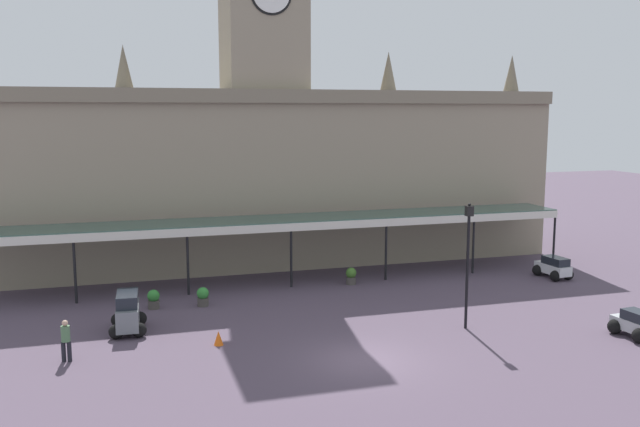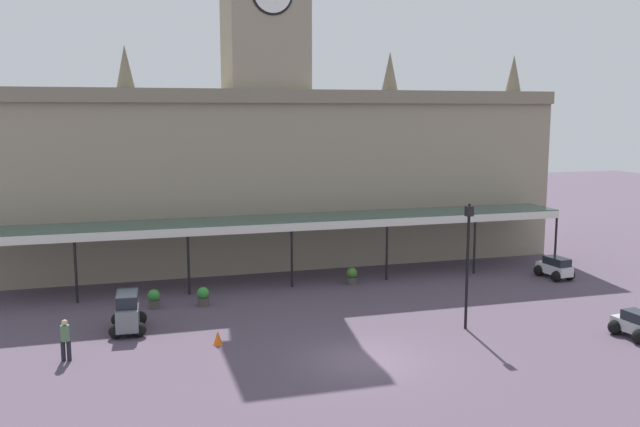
{
  "view_description": "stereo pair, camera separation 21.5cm",
  "coord_description": "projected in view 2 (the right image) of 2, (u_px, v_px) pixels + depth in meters",
  "views": [
    {
      "loc": [
        -9.02,
        -23.87,
        9.64
      ],
      "look_at": [
        0.0,
        6.18,
        4.93
      ],
      "focal_mm": 38.08,
      "sensor_mm": 36.0,
      "label": 1
    },
    {
      "loc": [
        -8.82,
        -23.93,
        9.64
      ],
      "look_at": [
        0.0,
        6.18,
        4.93
      ],
      "focal_mm": 38.08,
      "sensor_mm": 36.0,
      "label": 2
    }
  ],
  "objects": [
    {
      "name": "ground_plane",
      "position": [
        364.0,
        360.0,
        26.6
      ],
      "size": [
        140.0,
        140.0,
        0.0
      ],
      "primitive_type": "plane",
      "color": "#514253"
    },
    {
      "name": "station_building",
      "position": [
        266.0,
        163.0,
        43.17
      ],
      "size": [
        37.34,
        6.49,
        20.81
      ],
      "color": "gray",
      "rests_on": "ground"
    },
    {
      "name": "entrance_canopy",
      "position": [
        286.0,
        221.0,
        38.41
      ],
      "size": [
        33.99,
        3.26,
        3.67
      ],
      "color": "#38564C",
      "rests_on": "ground"
    },
    {
      "name": "car_silver_sedan",
      "position": [
        636.0,
        327.0,
        29.14
      ],
      "size": [
        1.63,
        2.12,
        1.19
      ],
      "color": "#B2B5BA",
      "rests_on": "ground"
    },
    {
      "name": "car_grey_van",
      "position": [
        128.0,
        314.0,
        29.95
      ],
      "size": [
        1.67,
        2.44,
        1.77
      ],
      "color": "slate",
      "rests_on": "ground"
    },
    {
      "name": "car_white_estate",
      "position": [
        555.0,
        269.0,
        39.62
      ],
      "size": [
        1.67,
        2.32,
        1.27
      ],
      "color": "silver",
      "rests_on": "ground"
    },
    {
      "name": "pedestrian_near_entrance",
      "position": [
        65.0,
        339.0,
        26.37
      ],
      "size": [
        0.39,
        0.34,
        1.67
      ],
      "color": "black",
      "rests_on": "ground"
    },
    {
      "name": "victorian_lamppost",
      "position": [
        468.0,
        253.0,
        29.96
      ],
      "size": [
        0.3,
        0.3,
        5.69
      ],
      "color": "black",
      "rests_on": "ground"
    },
    {
      "name": "traffic_cone",
      "position": [
        218.0,
        338.0,
        28.3
      ],
      "size": [
        0.4,
        0.4,
        0.6
      ],
      "primitive_type": "cone",
      "color": "orange",
      "rests_on": "ground"
    },
    {
      "name": "planter_by_canopy",
      "position": [
        203.0,
        296.0,
        33.97
      ],
      "size": [
        0.6,
        0.6,
        0.96
      ],
      "color": "#47423D",
      "rests_on": "ground"
    },
    {
      "name": "planter_forecourt_centre",
      "position": [
        154.0,
        299.0,
        33.53
      ],
      "size": [
        0.6,
        0.6,
        0.96
      ],
      "color": "#47423D",
      "rests_on": "ground"
    },
    {
      "name": "planter_near_kerb",
      "position": [
        352.0,
        276.0,
        38.21
      ],
      "size": [
        0.6,
        0.6,
        0.96
      ],
      "color": "#47423D",
      "rests_on": "ground"
    }
  ]
}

